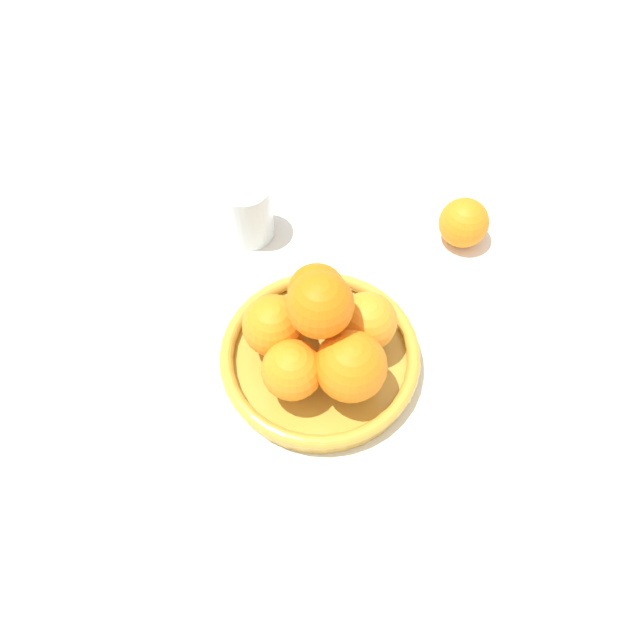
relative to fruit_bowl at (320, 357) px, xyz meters
The scene contains 5 objects.
ground_plane 0.02m from the fruit_bowl, ahead, with size 4.00×4.00×0.00m, color white.
fruit_bowl is the anchor object (origin of this frame).
orange_pile 0.06m from the fruit_bowl, 24.10° to the left, with size 0.18×0.17×0.13m.
stray_orange 0.27m from the fruit_bowl, 110.61° to the left, with size 0.07×0.07×0.07m, color orange.
drinking_glass 0.23m from the fruit_bowl, behind, with size 0.07×0.07×0.09m, color silver.
Camera 1 is at (0.33, -0.15, 0.66)m, focal length 35.00 mm.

